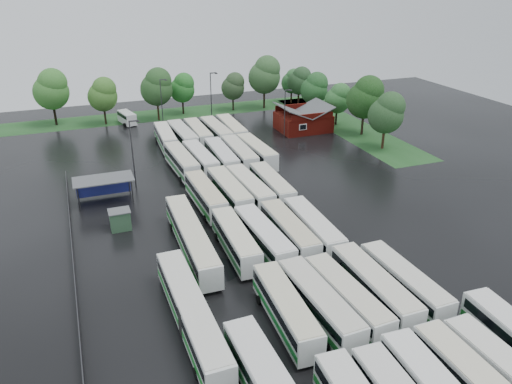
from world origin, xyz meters
name	(u,v)px	position (x,y,z in m)	size (l,w,h in m)	color
ground	(277,253)	(0.00, 0.00, 0.00)	(160.00, 160.00, 0.00)	black
brick_building	(303,121)	(24.00, 42.77, 1.87)	(10.07, 8.60, 5.39)	maroon
wash_shed	(103,181)	(-17.20, 22.02, 2.99)	(8.20, 4.20, 3.58)	#2D2D30
utility_hut	(120,220)	(-16.20, 12.60, 1.32)	(2.70, 2.20, 2.62)	#2B4E33
grass_strip_north	(174,114)	(2.00, 64.80, 0.01)	(80.00, 10.00, 0.01)	#1D4A1D
grass_strip_east	(345,125)	(34.00, 42.80, 0.01)	(10.00, 50.00, 0.01)	#1D4A1D
west_fence	(73,251)	(-22.20, 8.00, 0.60)	(0.10, 50.00, 1.20)	#2D2D30
bus_r0c4	(510,378)	(8.26, -25.94, 1.87)	(2.88, 12.25, 3.39)	silver
bus_r1c0	(286,309)	(-4.24, -12.10, 1.84)	(3.11, 12.11, 3.34)	silver
bus_r1c1	(319,304)	(-1.06, -12.51, 1.90)	(3.10, 12.49, 3.45)	silver
bus_r1c2	(346,298)	(1.82, -12.58, 1.85)	(3.18, 12.18, 3.36)	silver
bus_r1c3	(374,287)	(5.16, -12.11, 1.93)	(2.70, 12.61, 3.51)	silver
bus_r1c4	(404,282)	(8.51, -12.34, 1.84)	(2.80, 12.07, 3.35)	silver
bus_r2c0	(236,240)	(-4.48, 1.54, 1.85)	(2.92, 12.17, 3.37)	silver
bus_r2c1	(264,238)	(-1.29, 0.90, 1.90)	(3.08, 12.51, 3.46)	silver
bus_r2c2	(289,232)	(2.05, 1.15, 1.89)	(2.73, 12.38, 3.44)	silver
bus_r2c3	(313,228)	(5.08, 0.86, 1.91)	(3.02, 12.57, 3.48)	silver
bus_r3c0	(206,196)	(-4.44, 14.56, 1.88)	(2.89, 12.32, 3.41)	silver
bus_r3c1	(229,192)	(-1.00, 14.64, 1.93)	(2.93, 12.65, 3.51)	silver
bus_r3c2	(249,189)	(1.96, 14.49, 1.92)	(3.13, 12.63, 3.49)	silver
bus_r3c3	(272,186)	(5.37, 14.52, 1.88)	(2.83, 12.30, 3.41)	silver
bus_r4c0	(182,162)	(-4.52, 28.65, 1.91)	(3.18, 12.59, 3.48)	silver
bus_r4c1	(200,159)	(-1.40, 28.58, 1.89)	(3.11, 12.46, 3.44)	silver
bus_r4c2	(221,157)	(2.08, 28.32, 1.94)	(3.01, 12.71, 3.52)	silver
bus_r4c3	(239,154)	(5.26, 28.49, 1.94)	(2.86, 12.70, 3.53)	silver
bus_r4c4	(256,152)	(8.42, 28.73, 1.92)	(3.10, 12.61, 3.48)	silver
bus_r5c0	(166,138)	(-4.41, 42.11, 1.84)	(3.06, 12.14, 3.35)	silver
bus_r5c1	(183,136)	(-1.30, 41.68, 1.93)	(3.16, 12.70, 3.51)	silver
bus_r5c2	(198,134)	(1.80, 42.16, 1.89)	(2.65, 12.36, 3.44)	silver
bus_r5c3	(216,132)	(5.27, 41.84, 1.93)	(3.00, 12.70, 3.52)	silver
bus_r5c4	(231,130)	(8.43, 42.24, 1.93)	(2.96, 12.65, 3.50)	silver
artic_bus_west_b	(191,238)	(-9.11, 3.86, 1.89)	(3.01, 18.47, 3.42)	silver
artic_bus_west_c	(191,313)	(-12.50, -9.66, 1.88)	(2.81, 18.29, 3.39)	silver
minibus	(127,117)	(-9.07, 60.15, 1.42)	(3.46, 6.22, 2.57)	silver
tree_north_0	(52,89)	(-23.06, 64.60, 7.68)	(7.21, 7.21, 11.94)	black
tree_north_1	(103,94)	(-13.21, 61.50, 6.47)	(6.08, 6.08, 10.06)	black
tree_north_2	(157,87)	(-2.05, 60.73, 7.34)	(6.88, 6.88, 11.40)	#2E2011
tree_north_3	(183,88)	(4.17, 63.89, 5.98)	(5.62, 5.62, 9.30)	black
tree_north_4	(234,86)	(15.80, 62.81, 5.67)	(5.32, 5.32, 8.82)	black
tree_north_5	(265,74)	(23.32, 61.98, 7.91)	(7.42, 7.42, 12.29)	black
tree_north_6	(292,81)	(31.38, 64.32, 5.39)	(5.06, 5.06, 8.38)	black
tree_east_0	(387,112)	(32.92, 27.12, 6.81)	(6.39, 6.39, 10.59)	#382214
tree_east_1	(366,97)	(33.94, 35.86, 7.58)	(7.12, 7.12, 11.79)	black
tree_east_2	(338,98)	(32.48, 43.84, 5.70)	(5.35, 5.35, 8.86)	black
tree_east_3	(315,88)	(30.83, 51.36, 6.38)	(5.99, 5.99, 9.91)	#322315
tree_east_4	(300,81)	(32.01, 61.49, 5.98)	(5.62, 5.62, 9.30)	black
lamp_post_ne	(285,110)	(18.50, 39.51, 5.49)	(1.46, 0.28, 9.45)	#2D2D30
lamp_post_nw	(133,150)	(-12.30, 25.19, 6.07)	(1.61, 0.31, 10.46)	#2D2D30
lamp_post_back_w	(162,100)	(-2.33, 54.39, 5.87)	(1.56, 0.30, 10.10)	#2D2D30
lamp_post_back_e	(212,94)	(8.11, 54.25, 6.24)	(1.65, 0.32, 10.74)	#2D2D30
puddle_0	(348,372)	(-1.79, -19.39, 0.00)	(5.76, 5.76, 0.01)	black
puddle_1	(472,336)	(10.94, -19.49, 0.00)	(3.92, 3.92, 0.01)	black
puddle_2	(217,270)	(-7.54, -0.91, 0.00)	(5.13, 5.13, 0.01)	black
puddle_3	(332,257)	(5.71, -2.94, 0.00)	(2.88, 2.88, 0.01)	black
puddle_4	(488,323)	(13.76, -18.54, 0.00)	(3.67, 3.67, 0.01)	black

